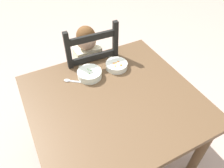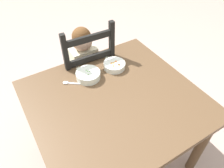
{
  "view_description": "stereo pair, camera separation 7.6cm",
  "coord_description": "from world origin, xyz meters",
  "px_view_note": "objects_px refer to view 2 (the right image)",
  "views": [
    {
      "loc": [
        -0.46,
        -0.86,
        1.8
      ],
      "look_at": [
        0.03,
        0.08,
        0.78
      ],
      "focal_mm": 34.71,
      "sensor_mm": 36.0,
      "label": 1
    },
    {
      "loc": [
        -0.53,
        -0.82,
        1.8
      ],
      "look_at": [
        0.03,
        0.08,
        0.78
      ],
      "focal_mm": 34.71,
      "sensor_mm": 36.0,
      "label": 2
    }
  ],
  "objects_px": {
    "bowl_of_peas": "(88,75)",
    "child_figure": "(86,63)",
    "dining_table": "(115,108)",
    "spoon": "(69,83)",
    "dining_chair": "(87,76)",
    "bowl_of_carrots": "(114,65)"
  },
  "relations": [
    {
      "from": "dining_table",
      "to": "child_figure",
      "type": "height_order",
      "value": "child_figure"
    },
    {
      "from": "dining_table",
      "to": "bowl_of_carrots",
      "type": "xyz_separation_m",
      "value": [
        0.16,
        0.27,
        0.13
      ]
    },
    {
      "from": "dining_chair",
      "to": "dining_table",
      "type": "bearing_deg",
      "value": -94.93
    },
    {
      "from": "dining_table",
      "to": "child_figure",
      "type": "xyz_separation_m",
      "value": [
        0.05,
        0.57,
        -0.0
      ]
    },
    {
      "from": "dining_chair",
      "to": "bowl_of_peas",
      "type": "xyz_separation_m",
      "value": [
        -0.11,
        -0.29,
        0.28
      ]
    },
    {
      "from": "bowl_of_peas",
      "to": "bowl_of_carrots",
      "type": "distance_m",
      "value": 0.22
    },
    {
      "from": "child_figure",
      "to": "spoon",
      "type": "relative_size",
      "value": 7.76
    },
    {
      "from": "dining_table",
      "to": "bowl_of_peas",
      "type": "distance_m",
      "value": 0.31
    },
    {
      "from": "child_figure",
      "to": "bowl_of_peas",
      "type": "relative_size",
      "value": 5.37
    },
    {
      "from": "bowl_of_carrots",
      "to": "bowl_of_peas",
      "type": "bearing_deg",
      "value": 179.98
    },
    {
      "from": "bowl_of_peas",
      "to": "spoon",
      "type": "bearing_deg",
      "value": 171.65
    },
    {
      "from": "bowl_of_carrots",
      "to": "dining_chair",
      "type": "bearing_deg",
      "value": 111.35
    },
    {
      "from": "dining_chair",
      "to": "spoon",
      "type": "distance_m",
      "value": 0.46
    },
    {
      "from": "bowl_of_peas",
      "to": "spoon",
      "type": "height_order",
      "value": "bowl_of_peas"
    },
    {
      "from": "child_figure",
      "to": "spoon",
      "type": "xyz_separation_m",
      "value": [
        -0.26,
        -0.27,
        0.11
      ]
    },
    {
      "from": "dining_table",
      "to": "bowl_of_peas",
      "type": "height_order",
      "value": "bowl_of_peas"
    },
    {
      "from": "bowl_of_peas",
      "to": "child_figure",
      "type": "bearing_deg",
      "value": 69.09
    },
    {
      "from": "dining_table",
      "to": "dining_chair",
      "type": "height_order",
      "value": "dining_chair"
    },
    {
      "from": "bowl_of_carrots",
      "to": "spoon",
      "type": "relative_size",
      "value": 1.36
    },
    {
      "from": "dining_chair",
      "to": "bowl_of_peas",
      "type": "bearing_deg",
      "value": -110.37
    },
    {
      "from": "bowl_of_peas",
      "to": "spoon",
      "type": "distance_m",
      "value": 0.15
    },
    {
      "from": "dining_table",
      "to": "bowl_of_peas",
      "type": "xyz_separation_m",
      "value": [
        -0.06,
        0.27,
        0.13
      ]
    }
  ]
}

